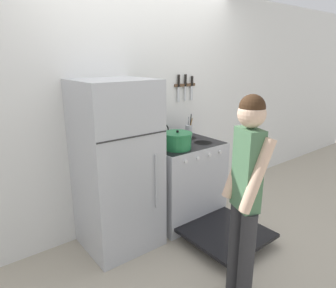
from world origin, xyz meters
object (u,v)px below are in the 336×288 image
at_px(stove_range, 184,182).
at_px(dutch_oven_pot, 177,141).
at_px(tea_kettle, 164,138).
at_px(person, 246,191).
at_px(refrigerator, 117,167).
at_px(utensil_jar, 189,131).

bearing_deg(stove_range, dutch_oven_pot, -154.27).
relative_size(dutch_oven_pot, tea_kettle, 1.41).
bearing_deg(dutch_oven_pot, person, -104.57).
height_order(refrigerator, dutch_oven_pot, refrigerator).
height_order(utensil_jar, person, person).
height_order(stove_range, dutch_oven_pot, dutch_oven_pot).
distance_m(stove_range, dutch_oven_pot, 0.57).
bearing_deg(refrigerator, utensil_jar, 7.45).
distance_m(dutch_oven_pot, person, 1.12).
bearing_deg(stove_range, tea_kettle, 135.59).
bearing_deg(tea_kettle, utensil_jar, 0.93).
relative_size(refrigerator, dutch_oven_pot, 4.78).
height_order(tea_kettle, utensil_jar, utensil_jar).
bearing_deg(person, tea_kettle, 8.55).
xyz_separation_m(tea_kettle, utensil_jar, (0.37, 0.01, 0.02)).
height_order(dutch_oven_pot, tea_kettle, tea_kettle).
distance_m(tea_kettle, person, 1.37).
xyz_separation_m(refrigerator, stove_range, (0.82, -0.04, -0.36)).
xyz_separation_m(stove_range, dutch_oven_pot, (-0.18, -0.09, 0.54)).
xyz_separation_m(refrigerator, utensil_jar, (1.02, 0.13, 0.17)).
bearing_deg(refrigerator, person, -73.76).
bearing_deg(refrigerator, stove_range, -2.66).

